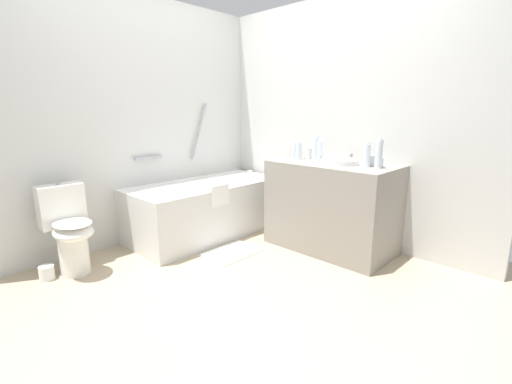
# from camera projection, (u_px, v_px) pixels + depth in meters

# --- Properties ---
(ground_plane) EXTENTS (3.73, 3.73, 0.00)m
(ground_plane) POSITION_uv_depth(u_px,v_px,m) (238.00, 277.00, 2.82)
(ground_plane) COLOR tan
(wall_back_tiled) EXTENTS (3.13, 0.10, 2.38)m
(wall_back_tiled) POSITION_uv_depth(u_px,v_px,m) (138.00, 122.00, 3.50)
(wall_back_tiled) COLOR silver
(wall_back_tiled) RESTS_ON ground_plane
(wall_right_mirror) EXTENTS (0.10, 3.13, 2.38)m
(wall_right_mirror) POSITION_uv_depth(u_px,v_px,m) (338.00, 122.00, 3.55)
(wall_right_mirror) COLOR silver
(wall_right_mirror) RESTS_ON ground_plane
(bathtub) EXTENTS (1.64, 0.76, 1.38)m
(bathtub) POSITION_uv_depth(u_px,v_px,m) (207.00, 206.00, 3.77)
(bathtub) COLOR silver
(bathtub) RESTS_ON ground_plane
(toilet) EXTENTS (0.35, 0.50, 0.73)m
(toilet) POSITION_uv_depth(u_px,v_px,m) (69.00, 229.00, 2.84)
(toilet) COLOR white
(toilet) RESTS_ON ground_plane
(vanity_counter) EXTENTS (0.64, 1.15, 0.83)m
(vanity_counter) POSITION_uv_depth(u_px,v_px,m) (331.00, 206.00, 3.34)
(vanity_counter) COLOR gray
(vanity_counter) RESTS_ON ground_plane
(sink_basin) EXTENTS (0.34, 0.34, 0.04)m
(sink_basin) POSITION_uv_depth(u_px,v_px,m) (340.00, 162.00, 3.18)
(sink_basin) COLOR white
(sink_basin) RESTS_ON vanity_counter
(sink_faucet) EXTENTS (0.11, 0.15, 0.09)m
(sink_faucet) POSITION_uv_depth(u_px,v_px,m) (351.00, 158.00, 3.32)
(sink_faucet) COLOR #B3B3B8
(sink_faucet) RESTS_ON vanity_counter
(water_bottle_0) EXTENTS (0.06, 0.06, 0.19)m
(water_bottle_0) POSITION_uv_depth(u_px,v_px,m) (295.00, 149.00, 3.56)
(water_bottle_0) COLOR silver
(water_bottle_0) RESTS_ON vanity_counter
(water_bottle_1) EXTENTS (0.06, 0.06, 0.21)m
(water_bottle_1) POSITION_uv_depth(u_px,v_px,m) (320.00, 151.00, 3.33)
(water_bottle_1) COLOR silver
(water_bottle_1) RESTS_ON vanity_counter
(water_bottle_2) EXTENTS (0.06, 0.06, 0.26)m
(water_bottle_2) POSITION_uv_depth(u_px,v_px,m) (379.00, 154.00, 2.92)
(water_bottle_2) COLOR silver
(water_bottle_2) RESTS_ON vanity_counter
(water_bottle_3) EXTENTS (0.06, 0.06, 0.18)m
(water_bottle_3) POSITION_uv_depth(u_px,v_px,m) (299.00, 151.00, 3.48)
(water_bottle_3) COLOR silver
(water_bottle_3) RESTS_ON vanity_counter
(water_bottle_4) EXTENTS (0.06, 0.06, 0.22)m
(water_bottle_4) POSITION_uv_depth(u_px,v_px,m) (367.00, 155.00, 3.00)
(water_bottle_4) COLOR silver
(water_bottle_4) RESTS_ON vanity_counter
(water_bottle_5) EXTENTS (0.07, 0.07, 0.25)m
(water_bottle_5) POSITION_uv_depth(u_px,v_px,m) (316.00, 148.00, 3.40)
(water_bottle_5) COLOR silver
(water_bottle_5) RESTS_ON vanity_counter
(drinking_glass_0) EXTENTS (0.06, 0.06, 0.08)m
(drinking_glass_0) POSITION_uv_depth(u_px,v_px,m) (380.00, 162.00, 3.01)
(drinking_glass_0) COLOR white
(drinking_glass_0) RESTS_ON vanity_counter
(drinking_glass_1) EXTENTS (0.07, 0.07, 0.10)m
(drinking_glass_1) POSITION_uv_depth(u_px,v_px,m) (308.00, 154.00, 3.50)
(drinking_glass_1) COLOR white
(drinking_glass_1) RESTS_ON vanity_counter
(drinking_glass_2) EXTENTS (0.07, 0.07, 0.09)m
(drinking_glass_2) POSITION_uv_depth(u_px,v_px,m) (371.00, 161.00, 3.07)
(drinking_glass_2) COLOR white
(drinking_glass_2) RESTS_ON vanity_counter
(bath_mat) EXTENTS (0.51, 0.36, 0.01)m
(bath_mat) POSITION_uv_depth(u_px,v_px,m) (232.00, 252.00, 3.30)
(bath_mat) COLOR white
(bath_mat) RESTS_ON ground_plane
(toilet_paper_roll) EXTENTS (0.11, 0.11, 0.11)m
(toilet_paper_roll) POSITION_uv_depth(u_px,v_px,m) (47.00, 273.00, 2.77)
(toilet_paper_roll) COLOR white
(toilet_paper_roll) RESTS_ON ground_plane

